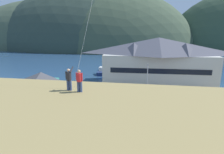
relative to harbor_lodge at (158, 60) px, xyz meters
The scene contains 24 objects.
ground_plane 22.88m from the harbor_lodge, 111.32° to the right, with size 600.00×600.00×0.00m, color #66604C.
parking_lot_pad 18.49m from the harbor_lodge, 117.25° to the right, with size 40.00×20.00×0.10m, color slate.
bay_water 40.58m from the harbor_lodge, 101.57° to the left, with size 360.00×84.00×0.03m, color navy.
far_hill_west_ridge 116.50m from the harbor_lodge, 130.36° to the left, with size 140.04×54.22×71.81m, color #42513D.
far_hill_east_peak 101.19m from the harbor_lodge, 117.51° to the left, with size 139.23×70.12×87.22m, color #2D3D33.
far_hill_center_saddle 96.58m from the harbor_lodge, 107.78° to the left, with size 124.58×75.17×84.55m, color #3D4C38.
harbor_lodge is the anchor object (origin of this frame).
storage_shed_near_lot 25.78m from the harbor_lodge, 149.42° to the right, with size 5.83×5.29×4.83m.
wharf_dock 17.61m from the harbor_lodge, 134.38° to the left, with size 3.20×13.40×0.70m.
moored_boat_wharfside 21.45m from the harbor_lodge, 136.51° to the left, with size 2.29×6.72×2.16m.
moored_boat_outer_mooring 14.25m from the harbor_lodge, 129.42° to the left, with size 2.10×5.94×2.16m.
moored_boat_inner_slip 17.83m from the harbor_lodge, 151.89° to the left, with size 2.19×6.49×2.16m.
parked_car_corner_spot 14.26m from the harbor_lodge, 81.37° to the right, with size 4.35×2.37×1.82m.
parked_car_front_row_end 19.46m from the harbor_lodge, 126.66° to the right, with size 4.24×2.14×1.82m.
parked_car_lone_by_shed 25.94m from the harbor_lodge, 124.35° to the right, with size 4.25×2.15×1.82m.
parked_car_front_row_silver 22.88m from the harbor_lodge, 113.31° to the right, with size 4.33×2.32×1.82m.
parked_car_mid_row_far 20.39m from the harbor_lodge, 102.11° to the right, with size 4.21×2.08×1.82m.
parked_car_back_row_right 21.79m from the harbor_lodge, 85.71° to the right, with size 4.21×2.07×1.82m.
parked_car_mid_row_near 21.51m from the harbor_lodge, 140.59° to the right, with size 4.34×2.35×1.82m.
parked_car_back_row_left 29.11m from the harbor_lodge, 135.16° to the right, with size 4.30×2.25×1.82m.
parked_car_front_row_red 15.91m from the harbor_lodge, 102.31° to the right, with size 4.22×2.09×1.82m.
parking_light_pole 10.61m from the harbor_lodge, 104.60° to the right, with size 0.24×0.78×6.16m.
person_kite_flyer 31.45m from the harbor_lodge, 107.50° to the right, with size 0.55×0.65×1.86m.
person_companion 31.43m from the harbor_lodge, 105.71° to the right, with size 0.55×0.40×1.74m.
Camera 1 is at (4.13, -22.16, 11.84)m, focal length 28.84 mm.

